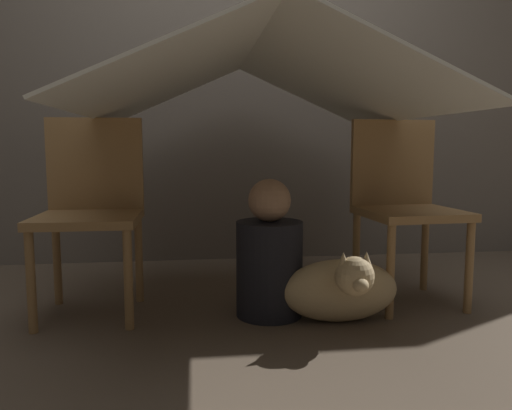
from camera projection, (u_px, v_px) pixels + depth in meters
The scene contains 8 objects.
ground_plane at pixel (261, 323), 2.09m from camera, with size 8.80×8.80×0.00m, color brown.
wall_back at pixel (235, 64), 3.15m from camera, with size 7.00×0.05×2.50m.
chair_left at pixel (91, 204), 2.19m from camera, with size 0.43×0.43×0.86m.
chair_right at pixel (403, 200), 2.37m from camera, with size 0.46×0.46×0.86m.
sheet_canopy at pixel (256, 78), 2.14m from camera, with size 1.45×1.50×0.33m.
person_front at pixel (269, 258), 2.15m from camera, with size 0.29×0.29×0.60m.
dog at pixel (342, 288), 2.06m from camera, with size 0.49×0.39×0.34m.
floor_cushion at pixel (332, 285), 2.47m from camera, with size 0.40×0.32×0.10m.
Camera 1 is at (-0.28, -1.99, 0.73)m, focal length 35.00 mm.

